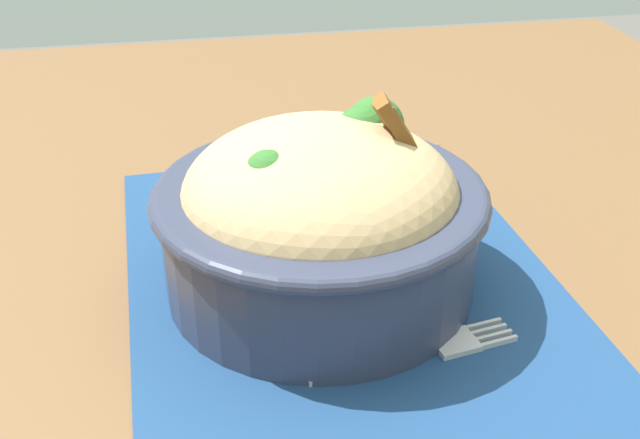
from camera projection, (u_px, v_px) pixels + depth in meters
table at (381, 354)px, 0.56m from camera, size 1.15×0.91×0.72m
placemat at (351, 299)px, 0.51m from camera, size 0.44×0.30×0.00m
bowl at (321, 213)px, 0.49m from camera, size 0.21×0.21×0.13m
fork at (422, 351)px, 0.46m from camera, size 0.04×0.13×0.00m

